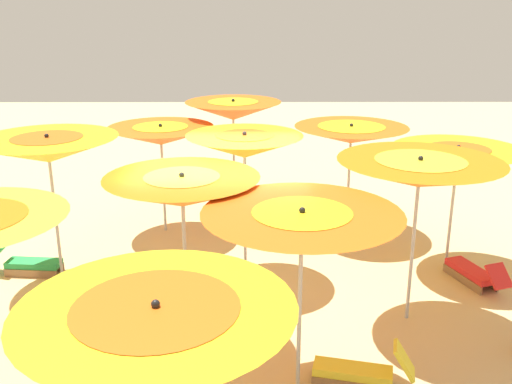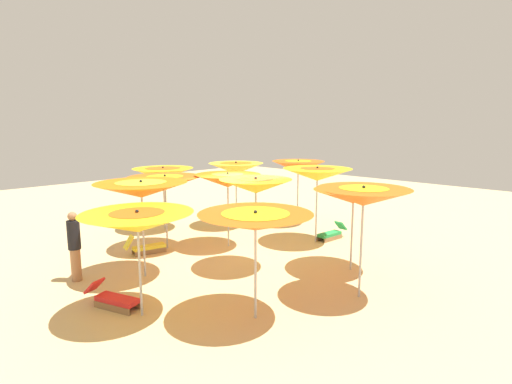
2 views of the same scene
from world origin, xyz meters
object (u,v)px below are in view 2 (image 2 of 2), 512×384
beach_umbrella_11 (137,222)px  lounger_2 (146,247)px  beach_umbrella_2 (163,173)px  beach_umbrella_8 (141,190)px  beach_umbrella_0 (298,166)px  beach_ball (283,209)px  beach_umbrella_4 (228,180)px  beach_umbrella_10 (255,221)px  lounger_1 (331,234)px  beach_umbrella_7 (256,186)px  beach_umbrella_9 (363,197)px  beachgoer_0 (74,245)px  beach_umbrella_3 (317,174)px  lounger_0 (114,299)px  beach_umbrella_6 (353,196)px  beach_umbrella_1 (236,168)px  beach_umbrella_5 (165,182)px

beach_umbrella_11 → lounger_2: bearing=148.2°
beach_umbrella_2 → beach_umbrella_8: 4.78m
beach_umbrella_0 → beach_ball: size_ratio=8.42×
beach_umbrella_4 → beach_umbrella_10: beach_umbrella_4 is taller
lounger_1 → lounger_2: (-3.11, -5.15, 0.01)m
beach_umbrella_7 → beach_umbrella_9: size_ratio=0.98×
beach_umbrella_7 → beach_umbrella_8: size_ratio=1.00×
beach_umbrella_8 → beach_umbrella_9: beach_umbrella_9 is taller
beach_umbrella_11 → lounger_1: beach_umbrella_11 is taller
lounger_2 → beachgoer_0: bearing=-151.0°
beachgoer_0 → beach_umbrella_11: bearing=95.5°
beach_umbrella_4 → lounger_1: size_ratio=1.89×
beach_umbrella_3 → beach_umbrella_9: size_ratio=0.99×
beach_umbrella_3 → beach_umbrella_7: size_ratio=1.01×
beach_umbrella_8 → lounger_0: beach_umbrella_8 is taller
beach_umbrella_3 → beach_umbrella_2: bearing=-153.6°
beach_umbrella_6 → beach_umbrella_10: (0.08, -3.72, 0.00)m
beach_umbrella_0 → beach_umbrella_8: beach_umbrella_0 is taller
beach_umbrella_0 → beach_umbrella_1: size_ratio=1.01×
beach_umbrella_3 → lounger_2: (-2.93, -4.54, -2.04)m
lounger_2 → beach_ball: lounger_2 is taller
lounger_0 → beach_umbrella_11: bearing=-2.3°
lounger_0 → lounger_2: size_ratio=1.05×
beach_umbrella_2 → beach_umbrella_11: size_ratio=1.06×
beach_umbrella_10 → beach_umbrella_11: beach_umbrella_10 is taller
lounger_0 → lounger_1: bearing=67.7°
beach_umbrella_1 → lounger_0: (3.24, -6.57, -2.01)m
beach_umbrella_0 → beach_umbrella_4: 3.99m
beach_umbrella_3 → beach_umbrella_5: bearing=-127.9°
beach_umbrella_7 → beach_ball: beach_umbrella_7 is taller
beach_umbrella_1 → lounger_1: size_ratio=1.97×
beach_umbrella_10 → beach_umbrella_5: bearing=165.2°
beach_umbrella_9 → beachgoer_0: bearing=-143.8°
beach_umbrella_5 → beach_umbrella_9: (6.17, 0.96, 0.21)m
beach_umbrella_4 → beach_umbrella_3: bearing=53.4°
beach_umbrella_8 → lounger_2: (-1.60, 0.98, -2.04)m
beach_umbrella_3 → beachgoer_0: beach_umbrella_3 is taller
beach_umbrella_4 → beach_umbrella_8: 3.23m
beach_umbrella_1 → beach_umbrella_3: bearing=5.5°
beach_umbrella_5 → beach_umbrella_4: bearing=50.1°
lounger_0 → beach_umbrella_0: bearing=83.0°
beach_umbrella_1 → beach_umbrella_10: beach_umbrella_1 is taller
beach_umbrella_0 → beach_umbrella_11: (2.60, -8.33, -0.29)m
lounger_1 → beach_ball: (-3.84, 2.04, -0.05)m
beach_umbrella_1 → beach_ball: bearing=93.6°
beach_umbrella_7 → beach_umbrella_11: (0.26, -3.57, -0.29)m
beach_umbrella_7 → beachgoer_0: bearing=-124.1°
beach_umbrella_3 → lounger_1: (0.19, 0.62, -2.05)m
beach_ball → beachgoer_0: bearing=-81.8°
beach_umbrella_1 → beach_umbrella_3: (3.47, 0.33, 0.04)m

